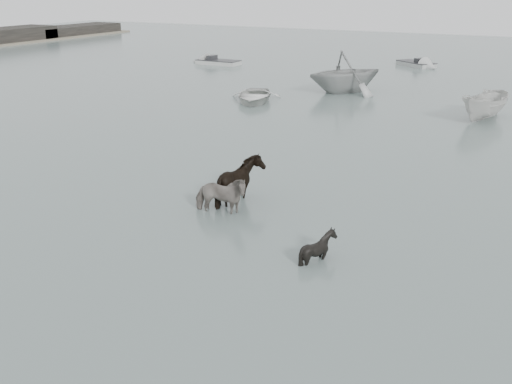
% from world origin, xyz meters
% --- Properties ---
extents(ground, '(140.00, 140.00, 0.00)m').
position_xyz_m(ground, '(0.00, 0.00, 0.00)').
color(ground, slate).
rests_on(ground, ground).
extents(pony_pinto, '(1.92, 1.18, 1.51)m').
position_xyz_m(pony_pinto, '(-0.58, 0.29, 0.76)').
color(pony_pinto, black).
rests_on(pony_pinto, ground).
extents(pony_dark, '(1.90, 2.06, 1.72)m').
position_xyz_m(pony_dark, '(-0.50, 1.45, 0.86)').
color(pony_dark, black).
rests_on(pony_dark, ground).
extents(pony_black, '(1.30, 1.24, 1.14)m').
position_xyz_m(pony_black, '(3.32, -1.26, 0.57)').
color(pony_black, black).
rests_on(pony_black, ground).
extents(rowboat_lead, '(4.38, 5.11, 0.89)m').
position_xyz_m(rowboat_lead, '(-7.92, 16.64, 0.45)').
color(rowboat_lead, silver).
rests_on(rowboat_lead, ground).
extents(rowboat_trail, '(6.92, 7.07, 2.83)m').
position_xyz_m(rowboat_trail, '(-4.02, 22.18, 1.41)').
color(rowboat_trail, '#A1A4A2').
rests_on(rowboat_trail, ground).
extents(boat_small, '(2.72, 4.43, 1.60)m').
position_xyz_m(boat_small, '(5.17, 17.99, 0.80)').
color(boat_small, beige).
rests_on(boat_small, ground).
extents(skiff_outer, '(5.34, 1.65, 0.75)m').
position_xyz_m(skiff_outer, '(-18.28, 29.75, 0.38)').
color(skiff_outer, '#B5B6B1').
rests_on(skiff_outer, ground).
extents(skiff_mid, '(4.79, 4.16, 0.75)m').
position_xyz_m(skiff_mid, '(-2.55, 36.65, 0.38)').
color(skiff_mid, '#A2A4A2').
rests_on(skiff_mid, ground).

